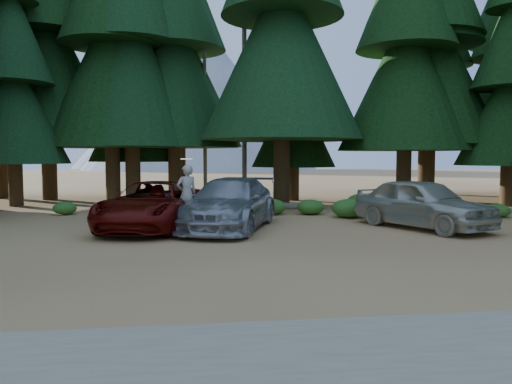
# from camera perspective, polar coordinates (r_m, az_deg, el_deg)

# --- Properties ---
(ground) EXTENTS (160.00, 160.00, 0.00)m
(ground) POSITION_cam_1_polar(r_m,az_deg,el_deg) (11.80, 2.37, -7.08)
(ground) COLOR #B0734A
(ground) RESTS_ON ground
(gravel_strip) EXTENTS (26.00, 3.50, 0.01)m
(gravel_strip) POSITION_cam_1_polar(r_m,az_deg,el_deg) (5.76, 14.13, -19.25)
(gravel_strip) COLOR gray
(gravel_strip) RESTS_ON ground
(forest_belt_north) EXTENTS (36.00, 7.00, 22.00)m
(forest_belt_north) POSITION_cam_1_polar(r_m,az_deg,el_deg) (26.58, -3.15, -0.90)
(forest_belt_north) COLOR black
(forest_belt_north) RESTS_ON ground
(snag_front) EXTENTS (0.24, 0.24, 12.00)m
(snag_front) POSITION_cam_1_polar(r_m,az_deg,el_deg) (26.33, -1.34, 12.15)
(snag_front) COLOR gray
(snag_front) RESTS_ON ground
(snag_back) EXTENTS (0.20, 0.20, 10.00)m
(snag_back) POSITION_cam_1_polar(r_m,az_deg,el_deg) (27.56, -5.87, 9.67)
(snag_back) COLOR gray
(snag_back) RESTS_ON ground
(mountain_peak) EXTENTS (48.00, 50.00, 28.00)m
(mountain_peak) POSITION_cam_1_polar(r_m,az_deg,el_deg) (100.19, -7.87, 9.94)
(mountain_peak) COLOR gray
(mountain_peak) RESTS_ON ground
(red_pickup) EXTENTS (3.73, 5.86, 1.50)m
(red_pickup) POSITION_cam_1_polar(r_m,az_deg,el_deg) (16.06, -11.66, -1.50)
(red_pickup) COLOR #5F0C08
(red_pickup) RESTS_ON ground
(silver_minivan_center) EXTENTS (3.94, 5.91, 1.59)m
(silver_minivan_center) POSITION_cam_1_polar(r_m,az_deg,el_deg) (15.80, -3.02, -1.35)
(silver_minivan_center) COLOR #A5A7AD
(silver_minivan_center) RESTS_ON ground
(silver_minivan_right) EXTENTS (3.65, 5.09, 1.61)m
(silver_minivan_right) POSITION_cam_1_polar(r_m,az_deg,el_deg) (16.72, 18.47, -1.23)
(silver_minivan_right) COLOR beige
(silver_minivan_right) RESTS_ON ground
(frisbee_player) EXTENTS (0.78, 0.66, 2.01)m
(frisbee_player) POSITION_cam_1_polar(r_m,az_deg,el_deg) (15.43, -7.92, -0.22)
(frisbee_player) COLOR beige
(frisbee_player) RESTS_ON ground
(log_left) EXTENTS (3.58, 0.47, 0.26)m
(log_left) POSITION_cam_1_polar(r_m,az_deg,el_deg) (21.89, -12.90, -1.71)
(log_left) COLOR gray
(log_left) RESTS_ON ground
(log_mid) EXTENTS (3.56, 0.82, 0.29)m
(log_mid) POSITION_cam_1_polar(r_m,az_deg,el_deg) (21.81, 0.21, -1.58)
(log_mid) COLOR gray
(log_mid) RESTS_ON ground
(log_right) EXTENTS (4.97, 1.48, 0.32)m
(log_right) POSITION_cam_1_polar(r_m,az_deg,el_deg) (23.49, 16.13, -1.31)
(log_right) COLOR gray
(log_right) RESTS_ON ground
(shrub_far_left) EXTENTS (0.92, 0.92, 0.51)m
(shrub_far_left) POSITION_cam_1_polar(r_m,az_deg,el_deg) (21.09, -21.02, -1.75)
(shrub_far_left) COLOR #215A1B
(shrub_far_left) RESTS_ON ground
(shrub_left) EXTENTS (0.89, 0.89, 0.49)m
(shrub_left) POSITION_cam_1_polar(r_m,az_deg,el_deg) (18.98, -8.45, -2.16)
(shrub_left) COLOR #215A1B
(shrub_left) RESTS_ON ground
(shrub_center_left) EXTENTS (1.11, 1.11, 0.61)m
(shrub_center_left) POSITION_cam_1_polar(r_m,az_deg,el_deg) (19.79, 1.85, -1.69)
(shrub_center_left) COLOR #215A1B
(shrub_center_left) RESTS_ON ground
(shrub_center_right) EXTENTS (1.07, 1.07, 0.59)m
(shrub_center_right) POSITION_cam_1_polar(r_m,az_deg,el_deg) (19.89, 6.25, -1.72)
(shrub_center_right) COLOR #215A1B
(shrub_center_right) RESTS_ON ground
(shrub_right) EXTENTS (1.27, 1.27, 0.70)m
(shrub_right) POSITION_cam_1_polar(r_m,az_deg,el_deg) (19.03, 10.55, -1.85)
(shrub_right) COLOR #215A1B
(shrub_right) RESTS_ON ground
(shrub_far_right) EXTENTS (1.37, 1.37, 0.75)m
(shrub_far_right) POSITION_cam_1_polar(r_m,az_deg,el_deg) (21.38, 12.14, -1.17)
(shrub_far_right) COLOR #215A1B
(shrub_far_right) RESTS_ON ground
(shrub_edge_east) EXTENTS (0.92, 0.92, 0.51)m
(shrub_edge_east) POSITION_cam_1_polar(r_m,az_deg,el_deg) (20.93, 25.90, -1.93)
(shrub_edge_east) COLOR #215A1B
(shrub_edge_east) RESTS_ON ground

